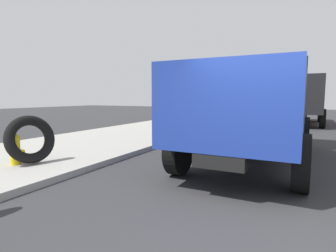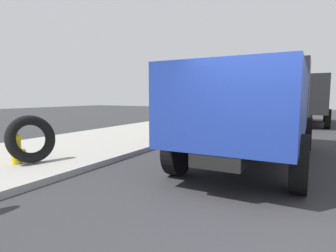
{
  "view_description": "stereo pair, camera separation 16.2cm",
  "coord_description": "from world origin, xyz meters",
  "px_view_note": "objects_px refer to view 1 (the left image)",
  "views": [
    {
      "loc": [
        -3.68,
        -0.51,
        1.77
      ],
      "look_at": [
        2.82,
        2.82,
        0.98
      ],
      "focal_mm": 28.86,
      "sensor_mm": 36.0,
      "label": 1
    },
    {
      "loc": [
        -3.6,
        -0.66,
        1.77
      ],
      "look_at": [
        2.82,
        2.82,
        0.98
      ],
      "focal_mm": 28.86,
      "sensor_mm": 36.0,
      "label": 2
    }
  ],
  "objects_px": {
    "loose_tire": "(30,139)",
    "fire_hydrant": "(15,148)",
    "dump_truck_blue": "(256,102)",
    "dump_truck_red": "(300,99)"
  },
  "relations": [
    {
      "from": "fire_hydrant",
      "to": "loose_tire",
      "type": "relative_size",
      "value": 0.64
    },
    {
      "from": "fire_hydrant",
      "to": "dump_truck_red",
      "type": "xyz_separation_m",
      "value": [
        15.63,
        -5.77,
        1.06
      ]
    },
    {
      "from": "loose_tire",
      "to": "dump_truck_blue",
      "type": "distance_m",
      "value": 6.02
    },
    {
      "from": "loose_tire",
      "to": "dump_truck_blue",
      "type": "xyz_separation_m",
      "value": [
        3.75,
        -4.62,
        0.86
      ]
    },
    {
      "from": "dump_truck_blue",
      "to": "dump_truck_red",
      "type": "bearing_deg",
      "value": -4.47
    },
    {
      "from": "loose_tire",
      "to": "dump_truck_red",
      "type": "relative_size",
      "value": 0.17
    },
    {
      "from": "loose_tire",
      "to": "fire_hydrant",
      "type": "bearing_deg",
      "value": 136.04
    },
    {
      "from": "fire_hydrant",
      "to": "loose_tire",
      "type": "height_order",
      "value": "loose_tire"
    },
    {
      "from": "fire_hydrant",
      "to": "dump_truck_blue",
      "type": "distance_m",
      "value": 6.38
    },
    {
      "from": "dump_truck_blue",
      "to": "dump_truck_red",
      "type": "relative_size",
      "value": 1.0
    }
  ]
}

